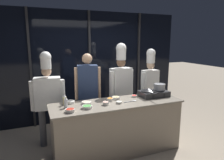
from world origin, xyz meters
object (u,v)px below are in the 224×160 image
object	(u,v)px
prep_bowl_shrimp	(106,103)
chef_line	(150,82)
prep_bowl_bell_pepper	(134,96)
prep_bowl_chicken	(87,103)
prep_bowl_chili_flakes	(70,110)
chef_sous	(121,83)
portable_stove	(154,93)
prep_bowl_rice	(71,102)
chef_head	(48,95)
prep_bowl_ginger	(116,98)
prep_bowl_scallions	(87,107)
squeeze_bottle_oil	(65,100)
frying_pan	(148,90)
serving_spoon_slotted	(133,101)
stock_pot	(159,87)
prep_bowl_bean_sprouts	(119,102)
person_guest	(88,88)
prep_bowl_carrots	(110,99)

from	to	relation	value
prep_bowl_shrimp	chef_line	size ratio (longest dim) A/B	0.06
prep_bowl_bell_pepper	prep_bowl_chicken	bearing A→B (deg)	-175.49
prep_bowl_shrimp	prep_bowl_bell_pepper	size ratio (longest dim) A/B	1.01
prep_bowl_chili_flakes	chef_sous	distance (m)	1.53
portable_stove	prep_bowl_rice	size ratio (longest dim) A/B	3.81
prep_bowl_shrimp	chef_sous	size ratio (longest dim) A/B	0.06
chef_head	prep_bowl_ginger	bearing A→B (deg)	162.65
portable_stove	prep_bowl_scallions	world-z (taller)	portable_stove
squeeze_bottle_oil	frying_pan	bearing A→B (deg)	-4.31
prep_bowl_bell_pepper	chef_sous	size ratio (longest dim) A/B	0.06
portable_stove	prep_bowl_chili_flakes	world-z (taller)	portable_stove
serving_spoon_slotted	stock_pot	bearing A→B (deg)	12.11
prep_bowl_ginger	serving_spoon_slotted	xyz separation A→B (m)	(0.22, -0.24, -0.02)
prep_bowl_bean_sprouts	chef_line	xyz separation A→B (m)	(1.14, 0.82, 0.12)
prep_bowl_ginger	prep_bowl_chicken	bearing A→B (deg)	-172.60
portable_stove	prep_bowl_bean_sprouts	size ratio (longest dim) A/B	5.18
prep_bowl_bell_pepper	prep_bowl_rice	bearing A→B (deg)	177.26
prep_bowl_ginger	serving_spoon_slotted	bearing A→B (deg)	-47.77
serving_spoon_slotted	chef_sous	bearing A→B (deg)	81.73
frying_pan	prep_bowl_shrimp	xyz separation A→B (m)	(-0.92, -0.14, -0.11)
squeeze_bottle_oil	chef_head	world-z (taller)	chef_head
prep_bowl_rice	chef_head	world-z (taller)	chef_head
person_guest	prep_bowl_chili_flakes	bearing A→B (deg)	69.26
prep_bowl_rice	person_guest	xyz separation A→B (m)	(0.42, 0.43, 0.12)
frying_pan	prep_bowl_scallions	world-z (taller)	frying_pan
prep_bowl_bean_sprouts	prep_bowl_bell_pepper	xyz separation A→B (m)	(0.44, 0.26, -0.00)
serving_spoon_slotted	squeeze_bottle_oil	bearing A→B (deg)	167.65
stock_pot	prep_bowl_ginger	size ratio (longest dim) A/B	1.61
prep_bowl_scallions	person_guest	xyz separation A→B (m)	(0.23, 0.79, 0.12)
person_guest	prep_bowl_bell_pepper	bearing A→B (deg)	157.68
stock_pot	prep_bowl_rice	world-z (taller)	stock_pot
stock_pot	chef_head	distance (m)	2.12
stock_pot	prep_bowl_shrimp	world-z (taller)	stock_pot
chef_head	person_guest	xyz separation A→B (m)	(0.76, -0.01, 0.07)
prep_bowl_bean_sprouts	chef_line	size ratio (longest dim) A/B	0.06
serving_spoon_slotted	chef_head	distance (m)	1.57
prep_bowl_scallions	stock_pot	bearing A→B (deg)	7.47
prep_bowl_ginger	stock_pot	bearing A→B (deg)	-6.82
prep_bowl_carrots	prep_bowl_bell_pepper	size ratio (longest dim) A/B	1.05
prep_bowl_carrots	chef_head	distance (m)	1.16
prep_bowl_chicken	person_guest	xyz separation A→B (m)	(0.18, 0.56, 0.12)
prep_bowl_bean_sprouts	serving_spoon_slotted	xyz separation A→B (m)	(0.28, 0.01, -0.01)
frying_pan	prep_bowl_ginger	bearing A→B (deg)	170.09
portable_stove	chef_line	world-z (taller)	chef_line
prep_bowl_chili_flakes	chef_head	distance (m)	0.90
prep_bowl_bean_sprouts	serving_spoon_slotted	bearing A→B (deg)	2.77
prep_bowl_rice	chef_line	distance (m)	1.97
prep_bowl_chicken	serving_spoon_slotted	world-z (taller)	prep_bowl_chicken
prep_bowl_shrimp	chef_line	distance (m)	1.60
prep_bowl_bell_pepper	chef_sous	distance (m)	0.54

